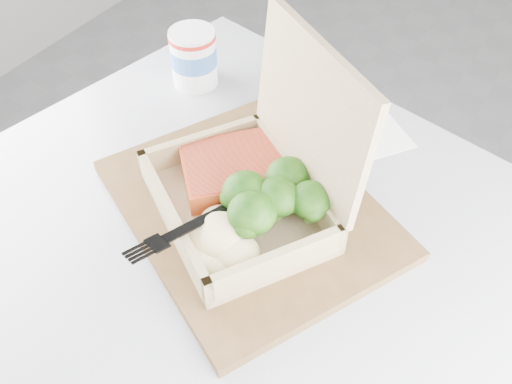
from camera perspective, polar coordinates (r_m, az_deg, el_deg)
The scene contains 9 objects.
cafe_table at distance 0.83m, azimuth -3.32°, elevation -12.28°, with size 0.85×0.85×0.70m.
serving_tray at distance 0.71m, azimuth -0.68°, elevation -1.62°, with size 0.34×0.28×0.01m, color brown.
takeout_container at distance 0.66m, azimuth 0.43°, elevation 1.69°, with size 0.29×0.28×0.21m.
salmon_fillet at distance 0.71m, azimuth -1.67°, elevation 2.42°, with size 0.11×0.14×0.03m, color #DC4A2B.
broccoli_pile at distance 0.65m, azimuth 2.14°, elevation -1.28°, with size 0.13×0.13×0.05m, color #336516, non-canonical shape.
mashed_potatoes at distance 0.63m, azimuth -3.86°, elevation -4.27°, with size 0.10×0.09×0.04m, color beige.
plastic_fork at distance 0.64m, azimuth -3.72°, elevation -1.69°, with size 0.05×0.16×0.03m.
paper_cup at distance 0.89m, azimuth -6.26°, elevation 13.35°, with size 0.07×0.07×0.09m.
receipt at distance 0.81m, azimuth 10.24°, elevation 4.92°, with size 0.08×0.14×0.00m, color white.
Camera 1 is at (-0.28, -0.69, 1.24)m, focal length 40.00 mm.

